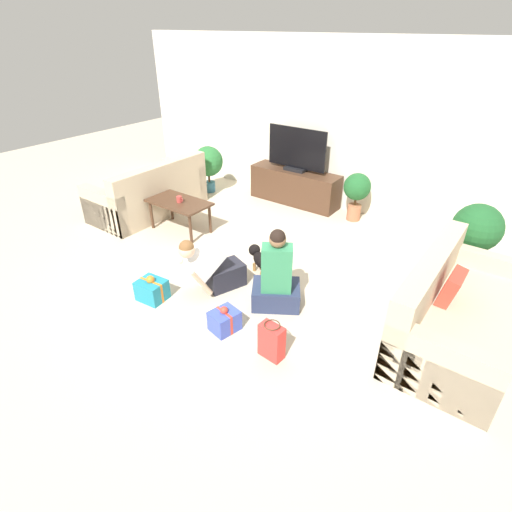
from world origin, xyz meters
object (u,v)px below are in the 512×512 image
object	(u,v)px
coffee_table	(179,205)
mug	(179,199)
person_kneeling	(211,267)
sofa_left	(150,195)
dog	(260,258)
gift_box_a	(152,290)
tv	(296,152)
gift_box_b	(224,320)
person_sitting	(276,280)
sofa_right	(455,316)
tv_console	(295,187)
gift_bag_a	(272,341)
potted_plant_corner_right	(475,234)
potted_plant_corner_left	(208,163)
potted_plant_back_right	(357,190)

from	to	relation	value
coffee_table	mug	world-z (taller)	mug
person_kneeling	sofa_left	bearing A→B (deg)	175.11
dog	gift_box_a	xyz separation A→B (m)	(-0.65, -1.18, -0.08)
tv	mug	bearing A→B (deg)	-111.39
dog	gift_box_b	world-z (taller)	dog
sofa_left	person_sitting	distance (m)	3.20
gift_box_a	sofa_right	bearing A→B (deg)	23.77
sofa_right	tv_console	distance (m)	3.73
person_sitting	gift_bag_a	world-z (taller)	person_sitting
person_kneeling	mug	world-z (taller)	person_kneeling
tv_console	dog	size ratio (longest dim) A/B	3.22
coffee_table	potted_plant_corner_right	size ratio (longest dim) A/B	0.96
potted_plant_corner_right	mug	xyz separation A→B (m)	(-3.71, -1.13, -0.09)
tv	dog	size ratio (longest dim) A/B	2.18
tv_console	potted_plant_corner_left	xyz separation A→B (m)	(-1.54, -0.48, 0.26)
coffee_table	tv	xyz separation A→B (m)	(0.80, 1.94, 0.48)
gift_bag_a	mug	size ratio (longest dim) A/B	3.19
sofa_left	gift_box_a	xyz separation A→B (m)	(1.88, -1.62, -0.18)
sofa_left	coffee_table	distance (m)	0.91
potted_plant_corner_left	gift_box_a	xyz separation A→B (m)	(1.73, -2.89, -0.42)
potted_plant_corner_right	gift_box_b	bearing A→B (deg)	-125.38
potted_plant_back_right	gift_box_a	world-z (taller)	potted_plant_back_right
gift_box_a	potted_plant_corner_left	bearing A→B (deg)	120.90
coffee_table	gift_bag_a	distance (m)	2.94
dog	sofa_left	bearing A→B (deg)	-71.12
tv	potted_plant_corner_left	bearing A→B (deg)	-162.57
tv_console	tv	distance (m)	0.60
potted_plant_corner_right	tv	bearing A→B (deg)	164.23
person_sitting	gift_box_b	size ratio (longest dim) A/B	3.00
sofa_left	gift_bag_a	bearing A→B (deg)	65.68
potted_plant_back_right	person_sitting	distance (m)	2.61
person_sitting	tv	bearing A→B (deg)	-94.72
sofa_right	person_sitting	bearing A→B (deg)	107.64
sofa_right	gift_box_b	distance (m)	2.25
dog	gift_bag_a	bearing A→B (deg)	68.99
potted_plant_corner_right	potted_plant_corner_left	xyz separation A→B (m)	(-4.48, 0.35, -0.07)
sofa_left	sofa_right	distance (m)	4.79
tv	sofa_left	bearing A→B (deg)	-133.94
coffee_table	potted_plant_corner_right	world-z (taller)	potted_plant_corner_right
person_kneeling	gift_box_a	world-z (taller)	person_kneeling
sofa_left	mug	world-z (taller)	sofa_left
tv	potted_plant_back_right	distance (m)	1.20
tv_console	dog	distance (m)	2.35
tv_console	person_kneeling	bearing A→B (deg)	-77.73
sofa_left	person_kneeling	world-z (taller)	sofa_left
coffee_table	dog	distance (m)	1.67
potted_plant_back_right	dog	xyz separation A→B (m)	(-0.30, -2.14, -0.29)
sofa_right	gift_box_b	world-z (taller)	sofa_right
person_kneeling	gift_bag_a	distance (m)	1.28
tv_console	tv	bearing A→B (deg)	180.00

